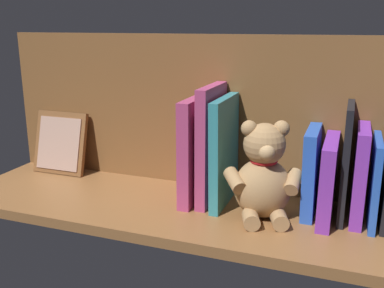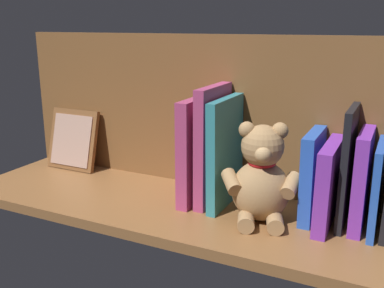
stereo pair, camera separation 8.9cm
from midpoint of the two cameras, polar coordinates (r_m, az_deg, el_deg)
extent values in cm
cube|color=brown|center=(96.62, -2.66, -8.64)|extent=(107.87, 31.93, 2.20)
cube|color=brown|center=(103.02, 0.17, 4.06)|extent=(107.87, 1.50, 35.95)
cube|color=blue|center=(91.37, 20.12, -4.57)|extent=(1.46, 14.78, 17.04)
cube|color=purple|center=(91.51, 18.41, -3.76)|extent=(2.35, 13.83, 18.89)
cube|color=black|center=(91.02, 16.77, -2.29)|extent=(1.32, 13.64, 23.23)
cube|color=purple|center=(90.68, 14.66, -4.50)|extent=(2.75, 17.02, 16.34)
cube|color=blue|center=(92.37, 12.63, -3.51)|extent=(2.74, 13.64, 17.83)
ellipsoid|color=tan|center=(89.52, 6.37, -5.75)|extent=(14.29, 13.53, 12.18)
sphere|color=tan|center=(86.63, 6.55, -0.04)|extent=(8.37, 8.37, 8.37)
sphere|color=tan|center=(86.20, 8.69, 1.95)|extent=(3.24, 3.24, 3.24)
sphere|color=tan|center=(85.62, 4.52, 1.99)|extent=(3.24, 3.24, 3.24)
sphere|color=tan|center=(83.40, 6.74, -1.11)|extent=(3.24, 3.24, 3.24)
cylinder|color=tan|center=(88.06, 10.26, -4.79)|extent=(2.98, 6.04, 4.51)
cylinder|color=tan|center=(87.02, 2.68, -4.80)|extent=(5.97, 6.45, 4.51)
cylinder|color=tan|center=(86.82, 8.39, -9.73)|extent=(4.53, 5.37, 3.24)
cylinder|color=tan|center=(86.33, 4.73, -9.76)|extent=(4.53, 5.37, 3.24)
torus|color=red|center=(87.57, 6.48, -2.15)|extent=(7.05, 7.05, 0.95)
cube|color=teal|center=(94.13, 1.55, -1.00)|extent=(2.34, 16.31, 23.38)
cube|color=#B23F72|center=(95.26, -0.13, -0.07)|extent=(2.29, 15.34, 25.66)
cube|color=#B23F72|center=(96.41, -2.15, -0.72)|extent=(2.65, 16.28, 22.99)
cube|color=brown|center=(121.58, -18.75, 0.11)|extent=(14.83, 5.55, 16.09)
cube|color=tan|center=(121.05, -18.96, 0.03)|extent=(12.46, 4.04, 13.34)
camera|label=1|loc=(0.04, -92.77, -0.76)|focal=41.03mm
camera|label=2|loc=(0.04, 87.23, 0.76)|focal=41.03mm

